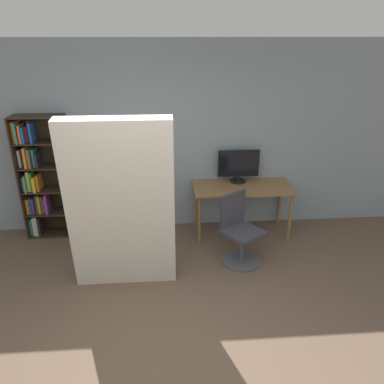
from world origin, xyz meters
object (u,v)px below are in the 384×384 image
Objects in this scene: mattress_near at (121,207)px; bookshelf at (40,177)px; monitor at (239,165)px; office_chair at (239,235)px.

bookshelf is at bearing 133.55° from mattress_near.
monitor is 0.34× the size of bookshelf.
bookshelf is at bearing 160.94° from office_chair.
monitor is 1.12m from office_chair.
monitor is at bearing -0.08° from bookshelf.
office_chair is at bearing -98.30° from monitor.
office_chair is 1.60m from mattress_near.
monitor is at bearing 40.69° from mattress_near.
office_chair is at bearing 16.11° from mattress_near.
bookshelf reaches higher than monitor.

